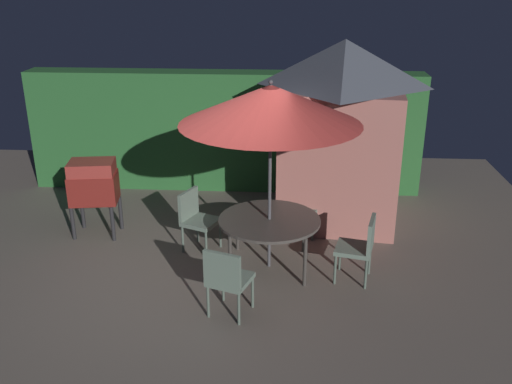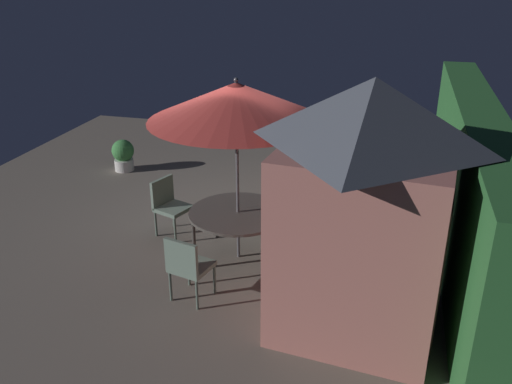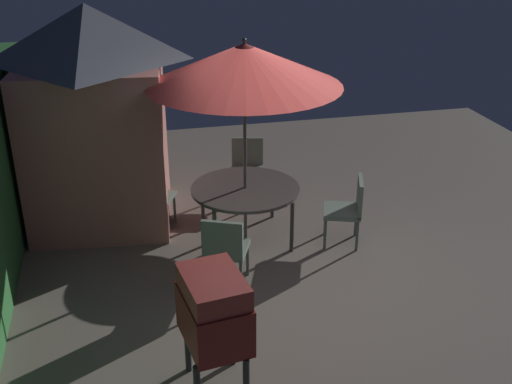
{
  "view_description": "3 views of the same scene",
  "coord_description": "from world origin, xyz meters",
  "px_view_note": "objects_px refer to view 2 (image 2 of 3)",
  "views": [
    {
      "loc": [
        1.24,
        -6.55,
        3.86
      ],
      "look_at": [
        0.8,
        0.12,
        1.22
      ],
      "focal_mm": 39.5,
      "sensor_mm": 36.0,
      "label": 1
    },
    {
      "loc": [
        7.52,
        2.39,
        3.98
      ],
      "look_at": [
        0.54,
        0.56,
        0.86
      ],
      "focal_mm": 37.88,
      "sensor_mm": 36.0,
      "label": 2
    },
    {
      "loc": [
        -6.13,
        1.93,
        4.0
      ],
      "look_at": [
        0.28,
        0.43,
        0.97
      ],
      "focal_mm": 43.92,
      "sensor_mm": 36.0,
      "label": 3
    }
  ],
  "objects_px": {
    "chair_toward_hedge": "(316,255)",
    "chair_far_side": "(188,265)",
    "bbq_grill": "(326,148)",
    "potted_plant_by_shed": "(123,155)",
    "patio_table": "(238,215)",
    "chair_near_shed": "(169,203)",
    "patio_umbrella": "(236,102)",
    "chair_toward_house": "(286,198)",
    "garden_shed": "(365,207)"
  },
  "relations": [
    {
      "from": "garden_shed",
      "to": "patio_umbrella",
      "type": "relative_size",
      "value": 1.12
    },
    {
      "from": "chair_toward_hedge",
      "to": "chair_toward_house",
      "type": "height_order",
      "value": "same"
    },
    {
      "from": "chair_far_side",
      "to": "chair_toward_house",
      "type": "height_order",
      "value": "same"
    },
    {
      "from": "patio_umbrella",
      "to": "bbq_grill",
      "type": "bearing_deg",
      "value": 162.35
    },
    {
      "from": "patio_umbrella",
      "to": "chair_near_shed",
      "type": "xyz_separation_m",
      "value": [
        -0.44,
        -1.25,
        -1.77
      ]
    },
    {
      "from": "garden_shed",
      "to": "patio_table",
      "type": "xyz_separation_m",
      "value": [
        -1.05,
        -1.78,
        -0.81
      ]
    },
    {
      "from": "garden_shed",
      "to": "potted_plant_by_shed",
      "type": "bearing_deg",
      "value": -127.26
    },
    {
      "from": "chair_toward_house",
      "to": "potted_plant_by_shed",
      "type": "bearing_deg",
      "value": -114.35
    },
    {
      "from": "bbq_grill",
      "to": "potted_plant_by_shed",
      "type": "bearing_deg",
      "value": -90.84
    },
    {
      "from": "patio_umbrella",
      "to": "chair_toward_hedge",
      "type": "relative_size",
      "value": 2.9
    },
    {
      "from": "chair_far_side",
      "to": "chair_toward_house",
      "type": "distance_m",
      "value": 2.42
    },
    {
      "from": "garden_shed",
      "to": "bbq_grill",
      "type": "bearing_deg",
      "value": -166.39
    },
    {
      "from": "chair_toward_hedge",
      "to": "potted_plant_by_shed",
      "type": "relative_size",
      "value": 1.39
    },
    {
      "from": "patio_umbrella",
      "to": "chair_far_side",
      "type": "relative_size",
      "value": 2.9
    },
    {
      "from": "bbq_grill",
      "to": "patio_umbrella",
      "type": "bearing_deg",
      "value": -17.65
    },
    {
      "from": "patio_umbrella",
      "to": "chair_toward_house",
      "type": "height_order",
      "value": "patio_umbrella"
    },
    {
      "from": "garden_shed",
      "to": "potted_plant_by_shed",
      "type": "distance_m",
      "value": 6.43
    },
    {
      "from": "garden_shed",
      "to": "patio_umbrella",
      "type": "bearing_deg",
      "value": -120.62
    },
    {
      "from": "garden_shed",
      "to": "bbq_grill",
      "type": "relative_size",
      "value": 2.42
    },
    {
      "from": "patio_table",
      "to": "patio_umbrella",
      "type": "distance_m",
      "value": 1.62
    },
    {
      "from": "chair_near_shed",
      "to": "chair_far_side",
      "type": "distance_m",
      "value": 1.9
    },
    {
      "from": "patio_umbrella",
      "to": "chair_near_shed",
      "type": "distance_m",
      "value": 2.21
    },
    {
      "from": "patio_table",
      "to": "bbq_grill",
      "type": "distance_m",
      "value": 2.86
    },
    {
      "from": "bbq_grill",
      "to": "potted_plant_by_shed",
      "type": "xyz_separation_m",
      "value": [
        -0.06,
        -4.12,
        -0.51
      ]
    },
    {
      "from": "chair_far_side",
      "to": "potted_plant_by_shed",
      "type": "height_order",
      "value": "chair_far_side"
    },
    {
      "from": "chair_toward_hedge",
      "to": "patio_table",
      "type": "bearing_deg",
      "value": -115.19
    },
    {
      "from": "chair_near_shed",
      "to": "chair_toward_house",
      "type": "relative_size",
      "value": 1.0
    },
    {
      "from": "chair_far_side",
      "to": "chair_toward_house",
      "type": "bearing_deg",
      "value": 161.62
    },
    {
      "from": "patio_table",
      "to": "chair_toward_hedge",
      "type": "bearing_deg",
      "value": 64.81
    },
    {
      "from": "patio_umbrella",
      "to": "bbq_grill",
      "type": "xyz_separation_m",
      "value": [
        -2.72,
        0.86,
        -1.45
      ]
    },
    {
      "from": "bbq_grill",
      "to": "chair_toward_house",
      "type": "distance_m",
      "value": 1.71
    },
    {
      "from": "garden_shed",
      "to": "chair_toward_hedge",
      "type": "height_order",
      "value": "garden_shed"
    },
    {
      "from": "garden_shed",
      "to": "chair_near_shed",
      "type": "bearing_deg",
      "value": -116.24
    },
    {
      "from": "chair_toward_hedge",
      "to": "chair_far_side",
      "type": "bearing_deg",
      "value": -66.66
    },
    {
      "from": "chair_toward_hedge",
      "to": "patio_umbrella",
      "type": "bearing_deg",
      "value": -115.19
    },
    {
      "from": "patio_umbrella",
      "to": "chair_toward_hedge",
      "type": "bearing_deg",
      "value": 64.81
    },
    {
      "from": "bbq_grill",
      "to": "chair_toward_hedge",
      "type": "bearing_deg",
      "value": 5.82
    },
    {
      "from": "patio_table",
      "to": "chair_near_shed",
      "type": "relative_size",
      "value": 1.54
    },
    {
      "from": "bbq_grill",
      "to": "chair_far_side",
      "type": "xyz_separation_m",
      "value": [
        3.93,
        -1.16,
        -0.33
      ]
    },
    {
      "from": "garden_shed",
      "to": "bbq_grill",
      "type": "xyz_separation_m",
      "value": [
        -3.77,
        -0.91,
        -0.64
      ]
    },
    {
      "from": "patio_table",
      "to": "patio_umbrella",
      "type": "xyz_separation_m",
      "value": [
        0.0,
        0.0,
        1.62
      ]
    },
    {
      "from": "patio_umbrella",
      "to": "potted_plant_by_shed",
      "type": "relative_size",
      "value": 4.02
    },
    {
      "from": "patio_umbrella",
      "to": "bbq_grill",
      "type": "relative_size",
      "value": 2.17
    },
    {
      "from": "chair_near_shed",
      "to": "chair_toward_hedge",
      "type": "height_order",
      "value": "same"
    },
    {
      "from": "patio_table",
      "to": "chair_toward_hedge",
      "type": "distance_m",
      "value": 1.33
    },
    {
      "from": "garden_shed",
      "to": "chair_toward_hedge",
      "type": "distance_m",
      "value": 1.22
    },
    {
      "from": "chair_far_side",
      "to": "potted_plant_by_shed",
      "type": "xyz_separation_m",
      "value": [
        -3.99,
        -2.97,
        -0.18
      ]
    },
    {
      "from": "garden_shed",
      "to": "patio_table",
      "type": "height_order",
      "value": "garden_shed"
    },
    {
      "from": "garden_shed",
      "to": "patio_umbrella",
      "type": "height_order",
      "value": "garden_shed"
    },
    {
      "from": "garden_shed",
      "to": "chair_toward_hedge",
      "type": "bearing_deg",
      "value": -130.15
    }
  ]
}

